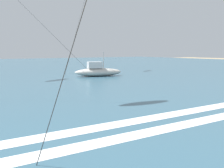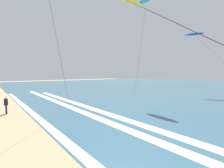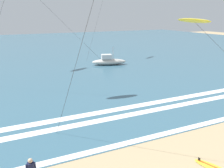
# 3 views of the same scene
# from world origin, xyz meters

# --- Properties ---
(wave_foam_mid_break) EXTENTS (45.32, 0.78, 0.01)m
(wave_foam_mid_break) POSITION_xyz_m (-1.78, 12.29, 0.01)
(wave_foam_mid_break) COLOR white
(wave_foam_mid_break) RESTS_ON ocean_surface
(wave_foam_outer_break) EXTENTS (36.90, 0.83, 0.01)m
(wave_foam_outer_break) POSITION_xyz_m (-1.67, 13.76, 0.01)
(wave_foam_outer_break) COLOR white
(wave_foam_outer_break) RESTS_ON ocean_surface
(offshore_boat) EXTENTS (5.47, 3.13, 2.70)m
(offshore_boat) POSITION_xyz_m (9.40, 31.18, 0.55)
(offshore_boat) COLOR beige
(offshore_boat) RESTS_ON ground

